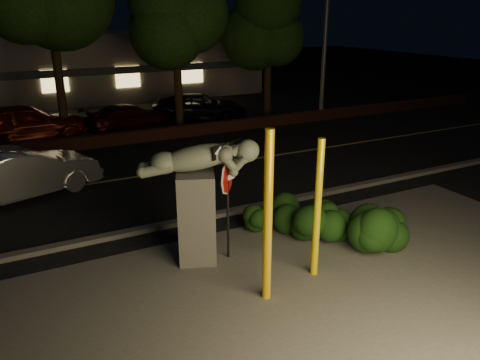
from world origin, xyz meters
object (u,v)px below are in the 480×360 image
object	(u,v)px
signpost	(228,178)
yellow_pole_left	(268,219)
parked_car_darkred	(129,117)
sculpture	(198,189)
yellow_pole_right	(317,210)
silver_sedan	(20,174)
parked_car_dark	(200,107)
parked_car_red	(24,123)

from	to	relation	value
signpost	yellow_pole_left	bearing A→B (deg)	-116.09
yellow_pole_left	parked_car_darkred	distance (m)	14.58
sculpture	parked_car_darkred	world-z (taller)	sculpture
yellow_pole_right	sculpture	distance (m)	2.50
signpost	parked_car_darkred	xyz separation A→B (m)	(1.13, 12.76, -1.27)
signpost	silver_sedan	size ratio (longest dim) A/B	0.59
parked_car_dark	parked_car_darkred	bearing A→B (deg)	122.63
signpost	parked_car_darkred	bearing A→B (deg)	60.04
yellow_pole_left	signpost	bearing A→B (deg)	88.81
sculpture	parked_car_darkred	size ratio (longest dim) A/B	0.65
sculpture	parked_car_darkred	xyz separation A→B (m)	(1.72, 12.56, -1.06)
parked_car_red	parked_car_darkred	bearing A→B (deg)	-93.13
signpost	parked_car_dark	bearing A→B (deg)	45.05
sculpture	parked_car_red	size ratio (longest dim) A/B	0.55
signpost	parked_car_dark	xyz separation A→B (m)	(4.85, 13.30, -1.23)
yellow_pole_right	signpost	xyz separation A→B (m)	(-1.27, 1.45, 0.42)
silver_sedan	parked_car_red	world-z (taller)	parked_car_red
sculpture	silver_sedan	distance (m)	6.69
yellow_pole_left	parked_car_red	size ratio (longest dim) A/B	0.67
sculpture	parked_car_red	world-z (taller)	sculpture
sculpture	silver_sedan	xyz separation A→B (m)	(-3.20, 5.79, -0.93)
yellow_pole_left	yellow_pole_right	bearing A→B (deg)	12.47
signpost	silver_sedan	world-z (taller)	signpost
yellow_pole_left	parked_car_dark	world-z (taller)	yellow_pole_left
yellow_pole_left	parked_car_dark	size ratio (longest dim) A/B	0.71
yellow_pole_left	parked_car_dark	bearing A→B (deg)	71.98
parked_car_darkred	yellow_pole_right	bearing A→B (deg)	163.74
parked_car_darkred	parked_car_dark	distance (m)	3.76
parked_car_red	sculpture	bearing A→B (deg)	-174.49
yellow_pole_right	silver_sedan	bearing A→B (deg)	124.27
yellow_pole_right	silver_sedan	distance (m)	9.03
yellow_pole_left	yellow_pole_right	size ratio (longest dim) A/B	1.13
signpost	sculpture	bearing A→B (deg)	136.33
sculpture	signpost	bearing A→B (deg)	2.16
parked_car_darkred	yellow_pole_left	bearing A→B (deg)	158.57
yellow_pole_left	silver_sedan	distance (m)	8.65
parked_car_red	parked_car_dark	bearing A→B (deg)	-91.08
yellow_pole_right	sculpture	xyz separation A→B (m)	(-1.87, 1.65, 0.20)
yellow_pole_right	signpost	distance (m)	1.97
silver_sedan	parked_car_dark	size ratio (longest dim) A/B	0.96
parked_car_red	parked_car_darkred	distance (m)	4.42
sculpture	silver_sedan	world-z (taller)	sculpture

